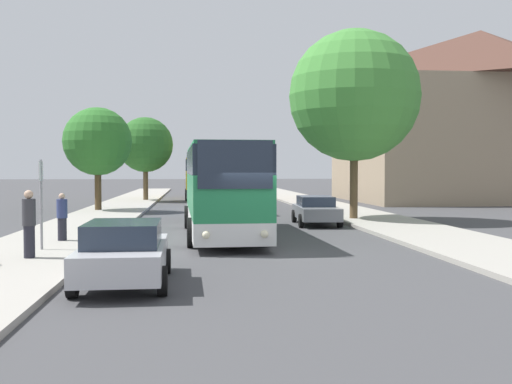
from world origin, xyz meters
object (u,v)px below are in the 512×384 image
parked_car_left_curb (124,252)px  pedestrian_walking_back (62,217)px  pedestrian_waiting_far (29,223)px  tree_left_near (145,145)px  tree_left_far (98,142)px  bus_rear (203,178)px  bus_middle (211,183)px  parked_car_right_near (316,210)px  bus_front (222,188)px  tree_right_near (354,96)px  bus_stop_sign (41,194)px

parked_car_left_curb → pedestrian_walking_back: pedestrian_walking_back is taller
pedestrian_waiting_far → tree_left_near: 32.45m
pedestrian_walking_back → tree_left_far: size_ratio=0.26×
bus_rear → tree_left_far: size_ratio=1.68×
bus_middle → parked_car_right_near: bus_middle is taller
parked_car_left_curb → pedestrian_waiting_far: 4.56m
bus_front → parked_car_right_near: (4.63, 4.38, -1.14)m
bus_front → tree_right_near: bearing=40.0°
bus_front → bus_middle: bus_front is taller
parked_car_left_curb → tree_right_near: 19.29m
bus_stop_sign → pedestrian_waiting_far: 1.93m
pedestrian_waiting_far → pedestrian_walking_back: pedestrian_waiting_far is taller
bus_middle → bus_stop_sign: bearing=-108.3°
bus_front → tree_right_near: size_ratio=1.19×
bus_rear → pedestrian_waiting_far: bus_rear is taller
bus_rear → pedestrian_waiting_far: (-5.36, -36.29, -0.79)m
tree_left_near → tree_right_near: tree_right_near is taller
pedestrian_walking_back → tree_left_near: size_ratio=0.24×
bus_stop_sign → pedestrian_waiting_far: bearing=-86.6°
pedestrian_walking_back → tree_left_far: bearing=-2.4°
tree_right_near → bus_middle: bearing=126.0°
bus_rear → parked_car_left_curb: 39.82m
parked_car_left_curb → tree_left_far: bearing=99.4°
bus_stop_sign → tree_left_near: 30.61m
bus_stop_sign → tree_right_near: 17.08m
tree_right_near → tree_left_far: bearing=150.6°
tree_right_near → bus_rear: bearing=106.7°
parked_car_right_near → bus_stop_sign: bus_stop_sign is taller
tree_left_near → tree_left_far: size_ratio=1.08×
bus_rear → pedestrian_walking_back: bearing=-97.2°
parked_car_right_near → tree_left_far: bearing=-36.6°
bus_front → tree_left_far: (-6.87, 13.94, 2.43)m
bus_middle → bus_rear: bearing=89.1°
bus_middle → tree_right_near: 12.53m
bus_front → parked_car_left_curb: size_ratio=2.59×
pedestrian_waiting_far → bus_rear: bearing=-154.2°
pedestrian_walking_back → tree_left_far: (-1.28, 16.07, 3.32)m
tree_left_near → bus_stop_sign: bearing=-91.4°
parked_car_left_curb → tree_right_near: bearing=58.1°
tree_left_far → bus_stop_sign: bearing=-86.4°
bus_front → pedestrian_waiting_far: size_ratio=5.96×
bus_middle → tree_left_near: size_ratio=1.77×
parked_car_right_near → pedestrian_waiting_far: 14.74m
bus_rear → tree_left_near: bearing=-137.1°
bus_rear → tree_left_near: tree_left_near is taller
parked_car_left_curb → tree_left_far: (-4.22, 23.59, 3.54)m
pedestrian_walking_back → bus_rear: bearing=-16.3°
tree_right_near → tree_left_near: bearing=120.9°
bus_rear → pedestrian_waiting_far: size_ratio=5.56×
pedestrian_walking_back → tree_left_far: 16.46m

